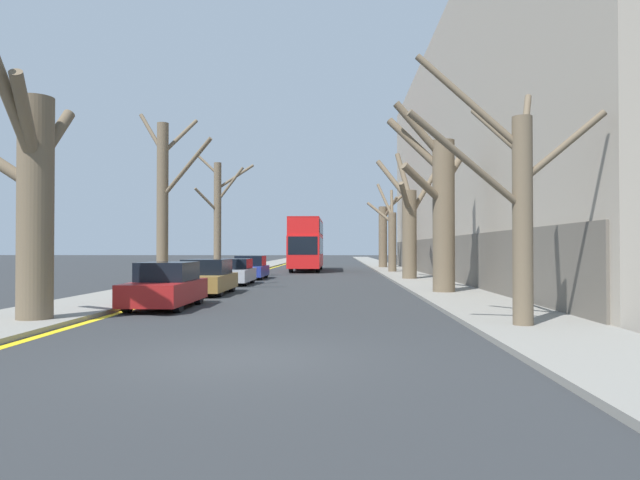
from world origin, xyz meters
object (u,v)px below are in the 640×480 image
(street_tree_right_3, at_px, (391,236))
(parked_car_2, at_px, (234,272))
(street_tree_left_0, at_px, (33,196))
(street_tree_right_0, at_px, (516,200))
(parked_car_0, at_px, (166,286))
(parked_car_3, at_px, (250,268))
(street_tree_right_1, at_px, (441,206))
(parked_car_1, at_px, (206,278))
(street_tree_right_2, at_px, (409,224))
(street_tree_right_4, at_px, (384,233))
(double_decker_bus, at_px, (307,242))
(street_tree_left_2, at_px, (218,215))
(street_tree_left_1, at_px, (164,199))

(street_tree_right_3, distance_m, parked_car_2, 17.04)
(street_tree_left_0, xyz_separation_m, street_tree_right_0, (11.51, -0.60, -0.17))
(parked_car_0, height_order, parked_car_3, parked_car_0)
(street_tree_right_1, distance_m, parked_car_1, 9.89)
(street_tree_right_1, relative_size, street_tree_right_2, 1.03)
(street_tree_left_0, bearing_deg, street_tree_right_4, 73.48)
(street_tree_right_3, relative_size, street_tree_right_4, 0.98)
(parked_car_3, bearing_deg, street_tree_left_0, -95.80)
(double_decker_bus, bearing_deg, street_tree_left_2, -112.98)
(street_tree_left_2, relative_size, street_tree_right_1, 1.00)
(street_tree_right_1, height_order, double_decker_bus, street_tree_right_1)
(street_tree_right_3, distance_m, parked_car_0, 27.37)
(street_tree_right_2, bearing_deg, parked_car_0, -121.25)
(street_tree_right_0, bearing_deg, parked_car_0, 154.43)
(street_tree_left_1, height_order, parked_car_3, street_tree_left_1)
(street_tree_right_0, relative_size, street_tree_right_3, 0.93)
(double_decker_bus, relative_size, parked_car_1, 2.49)
(street_tree_right_3, xyz_separation_m, parked_car_3, (-9.34, -8.70, -2.16))
(parked_car_1, bearing_deg, parked_car_3, 90.00)
(street_tree_left_1, relative_size, parked_car_2, 2.01)
(street_tree_right_0, relative_size, street_tree_right_1, 0.83)
(parked_car_3, bearing_deg, street_tree_right_2, -8.22)
(street_tree_left_1, bearing_deg, street_tree_right_0, -44.27)
(street_tree_left_2, relative_size, street_tree_right_2, 1.03)
(street_tree_left_2, distance_m, street_tree_right_2, 11.90)
(double_decker_bus, distance_m, parked_car_1, 24.42)
(parked_car_3, bearing_deg, parked_car_1, -90.00)
(street_tree_right_1, distance_m, parked_car_2, 11.65)
(street_tree_right_3, distance_m, parked_car_3, 12.95)
(street_tree_right_3, distance_m, parked_car_1, 22.41)
(street_tree_right_1, height_order, parked_car_0, street_tree_right_1)
(street_tree_right_3, bearing_deg, street_tree_right_4, 88.53)
(street_tree_left_2, distance_m, parked_car_0, 18.39)
(street_tree_left_2, bearing_deg, street_tree_right_1, -47.10)
(street_tree_right_2, height_order, street_tree_right_4, street_tree_right_2)
(street_tree_right_0, height_order, parked_car_2, street_tree_right_0)
(street_tree_right_3, bearing_deg, parked_car_0, -110.02)
(street_tree_right_4, bearing_deg, street_tree_right_2, -90.42)
(street_tree_left_0, bearing_deg, parked_car_3, 84.20)
(parked_car_0, bearing_deg, parked_car_1, 90.00)
(street_tree_left_1, xyz_separation_m, parked_car_1, (2.17, -1.41, -3.31))
(street_tree_right_2, bearing_deg, street_tree_right_4, 89.58)
(street_tree_right_3, xyz_separation_m, parked_car_0, (-9.34, -25.63, -2.16))
(street_tree_left_0, distance_m, street_tree_right_4, 41.18)
(street_tree_left_2, distance_m, parked_car_1, 13.19)
(street_tree_right_1, bearing_deg, street_tree_right_3, 90.35)
(parked_car_1, bearing_deg, parked_car_2, 90.00)
(street_tree_left_1, bearing_deg, street_tree_right_3, 58.59)
(street_tree_right_3, bearing_deg, street_tree_right_1, -89.65)
(double_decker_bus, bearing_deg, parked_car_2, -98.63)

